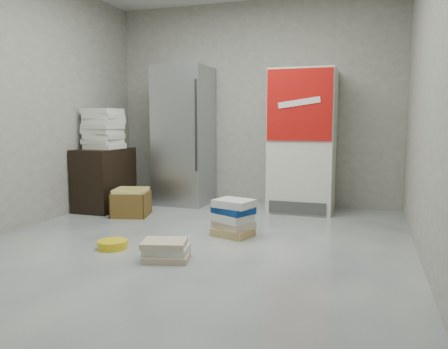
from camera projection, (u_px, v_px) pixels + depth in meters
ground at (183, 251)px, 3.92m from camera, size 5.00×5.00×0.00m
room_shell at (180, 45)px, 3.71m from camera, size 4.04×5.04×2.82m
steel_fridge at (184, 136)px, 6.10m from camera, size 0.70×0.72×1.90m
coke_cooler at (303, 141)px, 5.58m from camera, size 0.80×0.73×1.80m
wood_shelf at (104, 179)px, 5.74m from camera, size 0.50×0.80×0.80m
supply_box_stack at (103, 129)px, 5.65m from camera, size 0.45×0.44×0.52m
phonebook_stack_main at (233, 218)px, 4.41m from camera, size 0.47×0.44×0.37m
phonebook_stack_side at (166, 250)px, 3.66m from camera, size 0.45×0.38×0.16m
cardboard_box at (131, 205)px, 5.36m from camera, size 0.51×0.51×0.34m
bucket_lid at (113, 244)px, 3.99m from camera, size 0.32×0.32×0.07m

